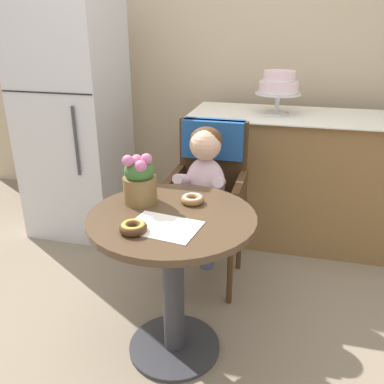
% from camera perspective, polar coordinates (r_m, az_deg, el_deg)
% --- Properties ---
extents(ground_plane, '(8.00, 8.00, 0.00)m').
position_cam_1_polar(ground_plane, '(2.17, -2.40, -20.52)').
color(ground_plane, gray).
extents(back_wall, '(4.80, 0.10, 2.70)m').
position_cam_1_polar(back_wall, '(3.40, 6.66, 20.24)').
color(back_wall, '#C1AD8E').
rests_on(back_wall, ground).
extents(cafe_table, '(0.72, 0.72, 0.72)m').
position_cam_1_polar(cafe_table, '(1.86, -2.66, -9.04)').
color(cafe_table, '#4C3826').
rests_on(cafe_table, ground).
extents(wicker_chair, '(0.42, 0.45, 0.95)m').
position_cam_1_polar(wicker_chair, '(2.41, 2.44, 2.07)').
color(wicker_chair, '#472D19').
rests_on(wicker_chair, ground).
extents(seated_child, '(0.27, 0.32, 0.73)m').
position_cam_1_polar(seated_child, '(2.25, 1.64, 1.62)').
color(seated_child, silver).
rests_on(seated_child, ground).
extents(paper_napkin, '(0.31, 0.24, 0.00)m').
position_cam_1_polar(paper_napkin, '(1.66, -3.80, -4.81)').
color(paper_napkin, white).
rests_on(paper_napkin, cafe_table).
extents(donut_front, '(0.11, 0.11, 0.04)m').
position_cam_1_polar(donut_front, '(1.63, -8.06, -4.80)').
color(donut_front, '#4C2D19').
rests_on(donut_front, cafe_table).
extents(donut_mid, '(0.10, 0.10, 0.03)m').
position_cam_1_polar(donut_mid, '(1.86, 0.06, -0.96)').
color(donut_mid, '#936033').
rests_on(donut_mid, cafe_table).
extents(flower_vase, '(0.15, 0.15, 0.23)m').
position_cam_1_polar(flower_vase, '(1.85, -7.21, 1.73)').
color(flower_vase, brown).
rests_on(flower_vase, cafe_table).
extents(display_counter, '(1.56, 0.62, 0.90)m').
position_cam_1_polar(display_counter, '(3.00, 14.85, 1.75)').
color(display_counter, olive).
rests_on(display_counter, ground).
extents(tiered_cake_stand, '(0.30, 0.30, 0.28)m').
position_cam_1_polar(tiered_cake_stand, '(2.84, 11.80, 14.13)').
color(tiered_cake_stand, silver).
rests_on(tiered_cake_stand, display_counter).
extents(refrigerator, '(0.64, 0.63, 1.70)m').
position_cam_1_polar(refrigerator, '(3.09, -15.87, 9.94)').
color(refrigerator, silver).
rests_on(refrigerator, ground).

